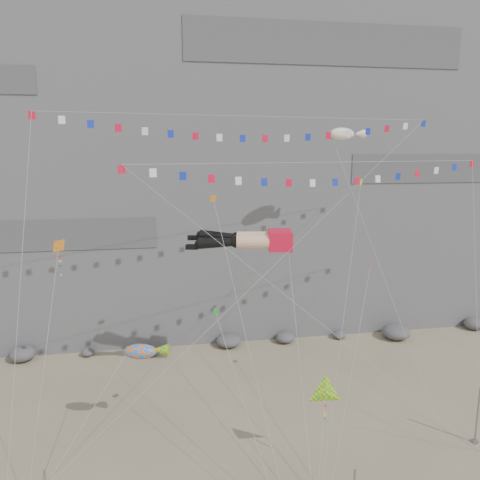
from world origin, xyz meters
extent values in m
plane|color=#9C8B6B|center=(0.00, 0.00, 0.00)|extent=(120.00, 120.00, 0.00)
cube|color=slate|center=(0.00, 32.00, 25.00)|extent=(80.00, 28.00, 50.00)
cylinder|color=gray|center=(14.48, -1.83, 2.04)|extent=(0.12, 0.12, 4.08)
cube|color=red|center=(2.39, 6.03, 13.20)|extent=(2.15, 2.68, 1.42)
cylinder|color=#E2AE8D|center=(0.21, 5.70, 13.20)|extent=(2.56, 1.46, 1.05)
sphere|color=black|center=(-0.98, 5.91, 13.20)|extent=(0.96, 0.96, 0.96)
cone|color=black|center=(-2.38, 6.16, 13.12)|extent=(2.99, 1.37, 0.98)
cube|color=black|center=(-4.27, 6.50, 12.80)|extent=(0.99, 0.57, 0.35)
cylinder|color=#E2AE8D|center=(0.46, 7.10, 13.20)|extent=(2.56, 1.46, 1.05)
sphere|color=black|center=(-0.72, 7.31, 13.20)|extent=(0.96, 0.96, 0.96)
cone|color=black|center=(-2.13, 7.56, 13.34)|extent=(3.01, 1.37, 1.05)
cube|color=black|center=(-4.01, 7.90, 13.24)|extent=(0.99, 0.57, 0.35)
cylinder|color=gray|center=(1.66, -1.05, 6.63)|extent=(0.03, 0.03, 19.39)
cylinder|color=gray|center=(-7.23, 2.07, 11.26)|extent=(0.03, 0.03, 30.45)
cylinder|color=gray|center=(9.81, 1.14, 9.55)|extent=(0.03, 0.03, 22.37)
cylinder|color=gray|center=(-13.78, 0.18, 6.95)|extent=(0.03, 0.03, 15.19)
cylinder|color=gray|center=(-11.16, -0.81, 3.44)|extent=(0.03, 0.03, 10.50)
cylinder|color=gray|center=(2.07, -5.09, 2.74)|extent=(0.03, 0.03, 7.14)
cylinder|color=gray|center=(10.60, 4.42, 10.66)|extent=(0.03, 0.03, 25.50)
cube|color=gray|center=(12.06, -2.50, 0.05)|extent=(0.16, 0.16, 0.10)
cylinder|color=gray|center=(-1.39, -0.23, 8.22)|extent=(0.03, 0.03, 21.53)
cylinder|color=gray|center=(5.63, -0.86, 5.75)|extent=(0.03, 0.03, 15.89)
cylinder|color=gray|center=(-1.91, -3.43, 4.92)|extent=(0.03, 0.03, 12.77)
cylinder|color=gray|center=(5.42, 0.44, 8.76)|extent=(0.03, 0.03, 22.21)
camera|label=1|loc=(-6.46, -27.80, 19.95)|focal=35.00mm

